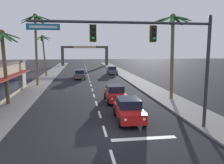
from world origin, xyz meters
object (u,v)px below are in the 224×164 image
(sedan_oncoming_far, at_px, (80,74))
(palm_left_farthest, at_px, (43,46))
(sedan_lead_at_stop_bar, at_px, (129,109))
(traffic_signal_mast, at_px, (156,47))
(sedan_third_in_queue, at_px, (115,93))
(town_gateway_arch, at_px, (85,53))
(sedan_parked_nearest_kerb, at_px, (112,70))
(palm_left_second, at_px, (3,50))
(palm_right_second, at_px, (173,38))
(palm_left_third, at_px, (36,34))

(sedan_oncoming_far, relative_size, palm_left_farthest, 0.56)
(sedan_lead_at_stop_bar, bearing_deg, traffic_signal_mast, -64.34)
(sedan_third_in_queue, bearing_deg, sedan_lead_at_stop_bar, -89.40)
(sedan_oncoming_far, height_order, town_gateway_arch, town_gateway_arch)
(traffic_signal_mast, relative_size, palm_left_farthest, 1.40)
(sedan_lead_at_stop_bar, height_order, sedan_third_in_queue, same)
(sedan_parked_nearest_kerb, bearing_deg, sedan_third_in_queue, -97.39)
(palm_left_second, bearing_deg, sedan_parked_nearest_kerb, 61.34)
(palm_right_second, bearing_deg, traffic_signal_mast, -118.68)
(palm_left_second, xyz_separation_m, palm_right_second, (16.49, 0.11, 1.28))
(traffic_signal_mast, height_order, palm_left_farthest, palm_left_farthest)
(sedan_lead_at_stop_bar, distance_m, sedan_oncoming_far, 24.78)
(palm_left_farthest, bearing_deg, sedan_parked_nearest_kerb, 10.22)
(sedan_third_in_queue, xyz_separation_m, palm_right_second, (5.99, 0.03, 5.65))
(town_gateway_arch, bearing_deg, palm_left_second, -99.43)
(sedan_third_in_queue, distance_m, palm_right_second, 8.23)
(palm_left_second, relative_size, palm_right_second, 0.80)
(palm_left_second, distance_m, palm_right_second, 16.54)
(sedan_parked_nearest_kerb, bearing_deg, palm_left_farthest, -169.78)
(palm_left_second, bearing_deg, traffic_signal_mast, -36.10)
(sedan_lead_at_stop_bar, bearing_deg, sedan_third_in_queue, 90.60)
(palm_left_second, xyz_separation_m, palm_left_farthest, (0.07, 22.72, 0.67))
(sedan_lead_at_stop_bar, xyz_separation_m, sedan_oncoming_far, (-3.70, 24.51, 0.00))
(traffic_signal_mast, bearing_deg, sedan_third_in_queue, 98.18)
(sedan_parked_nearest_kerb, height_order, town_gateway_arch, town_gateway_arch)
(palm_left_third, distance_m, palm_left_farthest, 11.48)
(sedan_parked_nearest_kerb, distance_m, palm_left_farthest, 14.80)
(sedan_lead_at_stop_bar, relative_size, palm_left_second, 0.63)
(sedan_third_in_queue, height_order, town_gateway_arch, town_gateway_arch)
(sedan_lead_at_stop_bar, relative_size, palm_left_farthest, 0.56)
(palm_left_second, distance_m, palm_left_third, 11.62)
(sedan_third_in_queue, distance_m, palm_left_third, 16.27)
(sedan_lead_at_stop_bar, height_order, palm_left_second, palm_left_second)
(sedan_oncoming_far, distance_m, town_gateway_arch, 33.35)
(palm_left_second, height_order, palm_right_second, palm_right_second)
(sedan_third_in_queue, height_order, sedan_parked_nearest_kerb, same)
(sedan_lead_at_stop_bar, xyz_separation_m, palm_right_second, (5.92, 6.22, 5.65))
(traffic_signal_mast, distance_m, palm_right_second, 9.94)
(sedan_lead_at_stop_bar, bearing_deg, sedan_parked_nearest_kerb, 84.17)
(sedan_oncoming_far, xyz_separation_m, sedan_parked_nearest_kerb, (6.90, 6.80, 0.00))
(traffic_signal_mast, bearing_deg, sedan_lead_at_stop_bar, 115.66)
(traffic_signal_mast, distance_m, sedan_oncoming_far, 27.78)
(palm_right_second, xyz_separation_m, town_gateway_arch, (-7.94, 51.43, -2.31))
(sedan_lead_at_stop_bar, bearing_deg, town_gateway_arch, 92.01)
(sedan_third_in_queue, bearing_deg, palm_left_farthest, 114.74)
(town_gateway_arch, bearing_deg, sedan_third_in_queue, -87.83)
(traffic_signal_mast, xyz_separation_m, sedan_oncoming_far, (-4.88, 26.96, -4.60))
(sedan_third_in_queue, distance_m, town_gateway_arch, 51.61)
(sedan_oncoming_far, height_order, sedan_parked_nearest_kerb, same)
(sedan_lead_at_stop_bar, bearing_deg, palm_right_second, 46.42)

